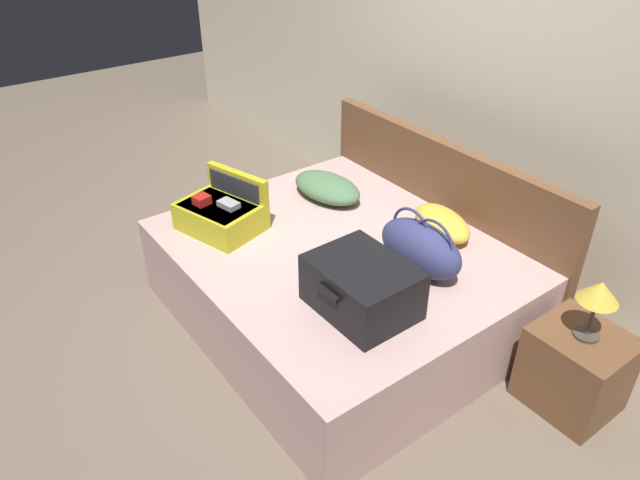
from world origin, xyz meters
TOP-DOWN VIEW (x-y plane):
  - ground_plane at (0.00, 0.00)m, footprint 12.00×12.00m
  - back_wall at (0.00, 1.65)m, footprint 8.00×0.10m
  - bed at (0.00, 0.40)m, footprint 1.94×1.62m
  - headboard at (0.00, 1.25)m, footprint 1.98×0.08m
  - hard_case_large at (0.50, 0.16)m, footprint 0.51×0.43m
  - hard_case_medium at (-0.59, -0.02)m, footprint 0.55×0.48m
  - duffel_bag at (0.44, 0.62)m, footprint 0.53×0.29m
  - pillow_near_headboard at (0.25, 0.99)m, footprint 0.48×0.32m
  - pillow_center_head at (-0.51, 0.72)m, footprint 0.55×0.37m
  - nightstand at (1.25, 0.96)m, footprint 0.44×0.40m
  - table_lamp at (1.25, 0.96)m, footprint 0.19×0.19m

SIDE VIEW (x-z plane):
  - ground_plane at x=0.00m, z-range 0.00..0.00m
  - nightstand at x=1.25m, z-range 0.00..0.45m
  - bed at x=0.00m, z-range 0.00..0.52m
  - headboard at x=0.00m, z-range 0.00..0.95m
  - pillow_near_headboard at x=0.25m, z-range 0.52..0.66m
  - pillow_center_head at x=-0.51m, z-range 0.52..0.67m
  - hard_case_medium at x=-0.59m, z-range 0.46..0.78m
  - hard_case_large at x=0.50m, z-range 0.52..0.78m
  - duffel_bag at x=0.44m, z-range 0.49..0.84m
  - table_lamp at x=1.25m, z-range 0.54..0.86m
  - back_wall at x=0.00m, z-range 0.00..2.60m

